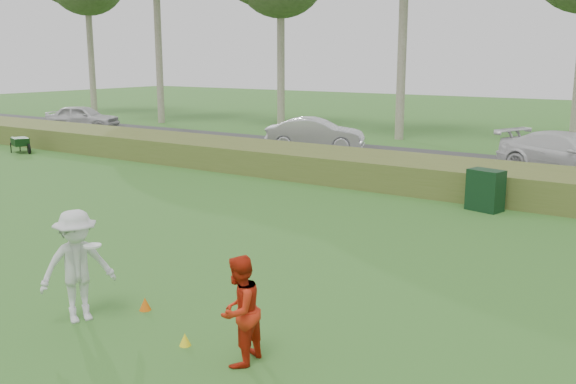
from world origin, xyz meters
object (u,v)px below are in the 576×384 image
Objects in this scene: utility_cabinet at (485,190)px; cone_yellow at (185,339)px; car_left at (83,117)px; player_white at (77,266)px; cone_orange at (145,304)px; car_mid at (315,134)px; car_right at (571,155)px; player_red at (239,311)px.

cone_yellow is at bearing -81.35° from utility_cabinet.
cone_yellow is 29.56m from car_left.
player_white is 1.60× the size of utility_cabinet.
car_mid reaches higher than cone_orange.
cone_orange is at bearing -169.95° from car_right.
player_white reaches higher than player_red.
car_right reaches higher than player_red.
cone_orange is 28.00m from car_left.
car_mid is at bearing 112.89° from cone_orange.
player_red reaches higher than cone_orange.
cone_orange is 10.51m from utility_cabinet.
car_mid is (-6.70, 18.02, -0.14)m from player_white.
player_white is 8.30× the size of cone_orange.
cone_yellow is 10.88m from utility_cabinet.
player_red is 1.21m from cone_yellow.
player_white reaches higher than cone_yellow.
car_left is 15.24m from car_mid.
cone_yellow is 0.05× the size of car_left.
car_right is (4.01, 17.40, -0.09)m from player_white.
car_mid is 10.73m from car_right.
player_red is 0.36× the size of car_mid.
car_right is at bearing -116.38° from car_mid.
player_red is 20.24m from car_mid.
player_white reaches higher than car_right.
car_right is at bearing 170.64° from player_red.
car_mid reaches higher than cone_yellow.
cone_yellow is at bearing -176.91° from car_mid.
cone_orange is at bearing -89.71° from utility_cabinet.
car_right is at bearing 95.23° from utility_cabinet.
car_left is at bearing 143.40° from cone_orange.
utility_cabinet is 0.26× the size of car_mid.
cone_orange is (-2.48, 0.60, -0.66)m from player_red.
car_mid reaches higher than car_left.
cone_orange reaches higher than cone_yellow.
car_mid is (-9.72, 17.75, -0.00)m from player_red.
cone_orange is at bearing -109.69° from player_red.
car_mid is at bearing -157.36° from player_red.
player_white is 1.30m from cone_orange.
car_left reaches higher than cone_orange.
utility_cabinet is at bearing -148.59° from car_mid.
utility_cabinet is (1.01, 10.82, 0.47)m from cone_yellow.
player_red is 30.36m from car_left.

